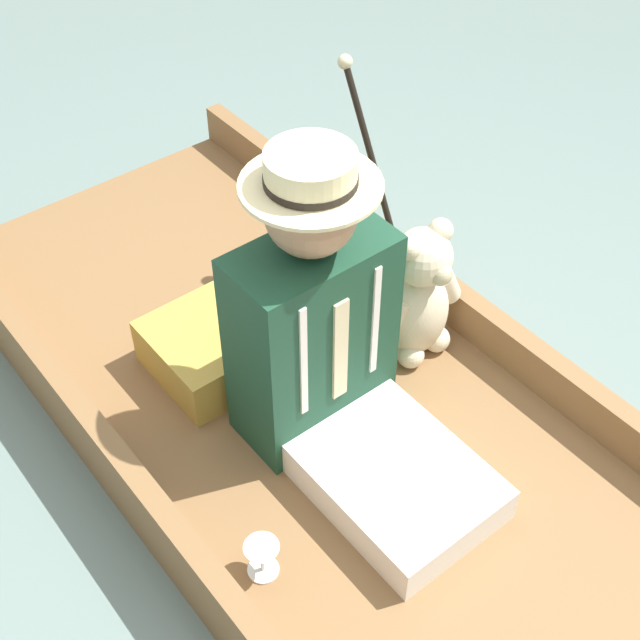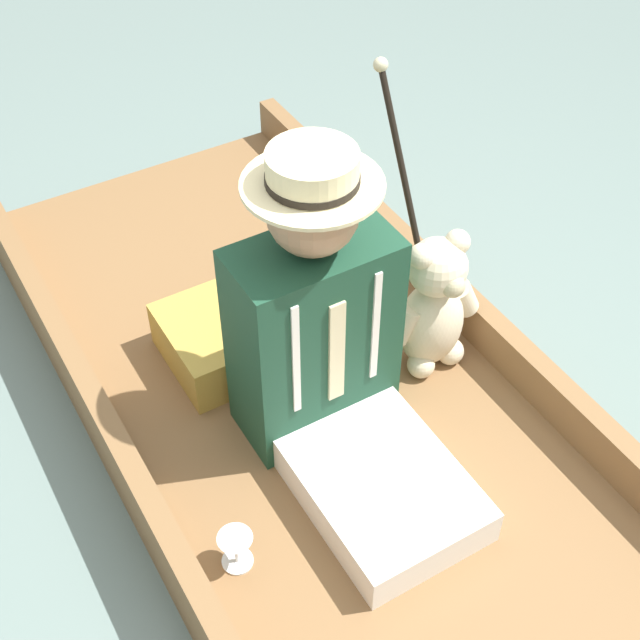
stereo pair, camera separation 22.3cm
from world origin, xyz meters
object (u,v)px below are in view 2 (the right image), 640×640
at_px(teddy_bear, 434,306).
at_px(walking_cane, 403,172).
at_px(wine_glass, 236,545).
at_px(seated_person, 329,349).

height_order(teddy_bear, walking_cane, walking_cane).
relative_size(teddy_bear, walking_cane, 0.63).
xyz_separation_m(wine_glass, walking_cane, (-0.91, -0.66, 0.35)).
xyz_separation_m(seated_person, walking_cane, (-0.51, -0.42, 0.10)).
relative_size(wine_glass, walking_cane, 0.14).
bearing_deg(teddy_bear, walking_cane, -107.96).
bearing_deg(walking_cane, seated_person, 39.80).
bearing_deg(wine_glass, teddy_bear, -158.05).
xyz_separation_m(seated_person, teddy_bear, (-0.40, -0.08, -0.11)).
bearing_deg(walking_cane, wine_glass, 36.08).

